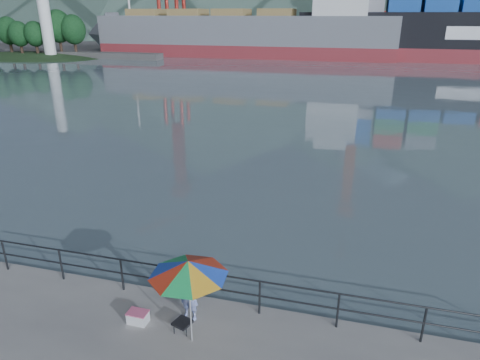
# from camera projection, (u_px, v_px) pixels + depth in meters

# --- Properties ---
(harbor_water) EXTENTS (500.00, 280.00, 0.00)m
(harbor_water) POSITION_uv_depth(u_px,v_px,m) (344.00, 40.00, 127.40)
(harbor_water) COLOR slate
(harbor_water) RESTS_ON ground
(far_dock) EXTENTS (200.00, 40.00, 0.40)m
(far_dock) POSITION_uv_depth(u_px,v_px,m) (385.00, 50.00, 91.70)
(far_dock) COLOR #514F4C
(far_dock) RESTS_ON ground
(guardrail) EXTENTS (22.00, 0.06, 1.03)m
(guardrail) POSITION_uv_depth(u_px,v_px,m) (154.00, 279.00, 11.86)
(guardrail) COLOR #2D3033
(guardrail) RESTS_ON ground
(lighthouse_islet) EXTENTS (48.00, 26.40, 19.20)m
(lighthouse_islet) POSITION_uv_depth(u_px,v_px,m) (27.00, 54.00, 79.54)
(lighthouse_islet) COLOR #263F1E
(lighthouse_islet) RESTS_ON ground
(fisherman) EXTENTS (0.63, 0.48, 1.53)m
(fisherman) POSITION_uv_depth(u_px,v_px,m) (189.00, 293.00, 10.87)
(fisherman) COLOR #203997
(fisherman) RESTS_ON ground
(beach_umbrella) EXTENTS (2.33, 2.33, 2.25)m
(beach_umbrella) POSITION_uv_depth(u_px,v_px,m) (188.00, 268.00, 9.62)
(beach_umbrella) COLOR white
(beach_umbrella) RESTS_ON ground
(folding_stool) EXTENTS (0.52, 0.52, 0.27)m
(folding_stool) POSITION_uv_depth(u_px,v_px,m) (183.00, 326.00, 10.65)
(folding_stool) COLOR black
(folding_stool) RESTS_ON ground
(cooler_bag) EXTENTS (0.50, 0.34, 0.29)m
(cooler_bag) POSITION_uv_depth(u_px,v_px,m) (138.00, 318.00, 10.94)
(cooler_bag) COLOR silver
(cooler_bag) RESTS_ON ground
(fishing_rod) EXTENTS (0.47, 1.53, 1.12)m
(fishing_rod) POSITION_uv_depth(u_px,v_px,m) (203.00, 294.00, 12.11)
(fishing_rod) COLOR black
(fishing_rod) RESTS_ON ground
(bulk_carrier) EXTENTS (54.70, 9.47, 14.50)m
(bulk_carrier) POSITION_uv_depth(u_px,v_px,m) (253.00, 33.00, 78.88)
(bulk_carrier) COLOR maroon
(bulk_carrier) RESTS_ON ground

